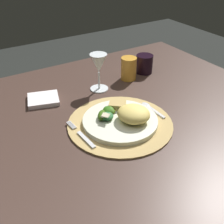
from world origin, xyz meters
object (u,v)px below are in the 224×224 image
(spoon, at_px, (149,107))
(dining_table, at_px, (111,142))
(dinner_plate, at_px, (120,121))
(amber_tumbler, at_px, (129,69))
(dark_tumbler, at_px, (144,64))
(fork, at_px, (82,135))
(wine_glass, at_px, (99,65))
(napkin, at_px, (43,99))

(spoon, bearing_deg, dining_table, 172.68)
(dinner_plate, xyz_separation_m, amber_tumbler, (0.21, 0.26, 0.03))
(dark_tumbler, bearing_deg, spoon, -123.82)
(spoon, xyz_separation_m, amber_tumbler, (0.08, 0.24, 0.04))
(fork, bearing_deg, wine_glass, 50.60)
(wine_glass, xyz_separation_m, dark_tumbler, (0.25, 0.03, -0.06))
(dining_table, relative_size, amber_tumbler, 13.74)
(dinner_plate, distance_m, fork, 0.14)
(spoon, xyz_separation_m, wine_glass, (-0.08, 0.22, 0.09))
(napkin, xyz_separation_m, wine_glass, (0.22, -0.03, 0.09))
(dinner_plate, xyz_separation_m, dark_tumbler, (0.31, 0.28, 0.03))
(fork, height_order, wine_glass, wine_glass)
(dinner_plate, height_order, amber_tumbler, amber_tumbler)
(dining_table, relative_size, napkin, 11.80)
(spoon, height_order, dark_tumbler, dark_tumbler)
(wine_glass, bearing_deg, dining_table, -108.88)
(dinner_plate, distance_m, dark_tumbler, 0.42)
(amber_tumbler, bearing_deg, dark_tumbler, 10.58)
(amber_tumbler, height_order, dark_tumbler, amber_tumbler)
(spoon, distance_m, napkin, 0.39)
(dining_table, distance_m, dark_tumbler, 0.42)
(fork, distance_m, spoon, 0.27)
(dinner_plate, distance_m, wine_glass, 0.27)
(dining_table, distance_m, spoon, 0.18)
(dining_table, height_order, dark_tumbler, dark_tumbler)
(dark_tumbler, bearing_deg, fork, -148.31)
(napkin, distance_m, dark_tumbler, 0.47)
(fork, xyz_separation_m, dark_tumbler, (0.45, 0.28, 0.03))
(amber_tumbler, relative_size, dark_tumbler, 1.19)
(fork, bearing_deg, amber_tumbler, 36.37)
(fork, distance_m, dark_tumbler, 0.53)
(spoon, bearing_deg, napkin, 139.94)
(fork, xyz_separation_m, napkin, (-0.02, 0.27, -0.00))
(spoon, distance_m, dark_tumbler, 0.31)
(spoon, bearing_deg, wine_glass, 108.54)
(fork, xyz_separation_m, spoon, (0.27, 0.02, -0.00))
(napkin, relative_size, amber_tumbler, 1.17)
(fork, distance_m, amber_tumbler, 0.44)
(dinner_plate, bearing_deg, wine_glass, 75.89)
(napkin, relative_size, dark_tumbler, 1.39)
(napkin, bearing_deg, amber_tumbler, -1.69)
(dark_tumbler, bearing_deg, wine_glass, -172.38)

